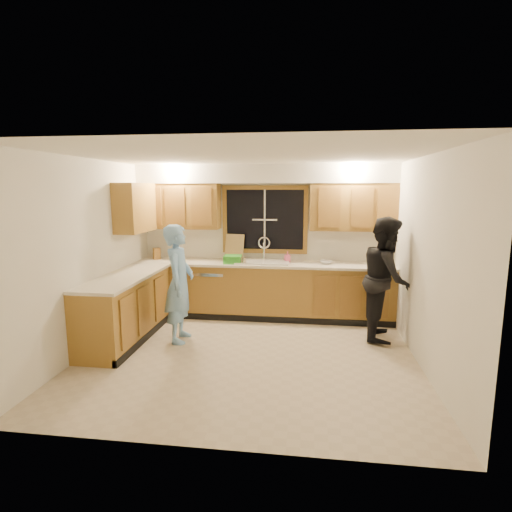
% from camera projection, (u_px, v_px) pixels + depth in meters
% --- Properties ---
extents(floor, '(4.20, 4.20, 0.00)m').
position_uv_depth(floor, '(248.00, 355.00, 5.13)').
color(floor, '#C1AF94').
rests_on(floor, ground).
extents(ceiling, '(4.20, 4.20, 0.00)m').
position_uv_depth(ceiling, '(248.00, 155.00, 4.72)').
color(ceiling, white).
extents(wall_back, '(4.20, 0.00, 4.20)m').
position_uv_depth(wall_back, '(265.00, 240.00, 6.78)').
color(wall_back, silver).
rests_on(wall_back, ground).
extents(wall_left, '(0.00, 3.80, 3.80)m').
position_uv_depth(wall_left, '(89.00, 256.00, 5.19)').
color(wall_left, silver).
rests_on(wall_left, ground).
extents(wall_right, '(0.00, 3.80, 3.80)m').
position_uv_depth(wall_right, '(426.00, 263.00, 4.66)').
color(wall_right, silver).
rests_on(wall_right, ground).
extents(base_cabinets_back, '(4.20, 0.60, 0.88)m').
position_uv_depth(base_cabinets_back, '(263.00, 291.00, 6.62)').
color(base_cabinets_back, olive).
rests_on(base_cabinets_back, ground).
extents(base_cabinets_left, '(0.60, 1.90, 0.88)m').
position_uv_depth(base_cabinets_left, '(126.00, 309.00, 5.63)').
color(base_cabinets_left, olive).
rests_on(base_cabinets_left, ground).
extents(countertop_back, '(4.20, 0.63, 0.04)m').
position_uv_depth(countertop_back, '(263.00, 264.00, 6.53)').
color(countertop_back, beige).
rests_on(countertop_back, base_cabinets_back).
extents(countertop_left, '(0.63, 1.90, 0.04)m').
position_uv_depth(countertop_left, '(125.00, 277.00, 5.55)').
color(countertop_left, beige).
rests_on(countertop_left, base_cabinets_left).
extents(upper_cabinets_left, '(1.35, 0.33, 0.75)m').
position_uv_depth(upper_cabinets_left, '(180.00, 206.00, 6.71)').
color(upper_cabinets_left, olive).
rests_on(upper_cabinets_left, wall_back).
extents(upper_cabinets_right, '(1.35, 0.33, 0.75)m').
position_uv_depth(upper_cabinets_right, '(353.00, 207.00, 6.34)').
color(upper_cabinets_right, olive).
rests_on(upper_cabinets_right, wall_back).
extents(upper_cabinets_return, '(0.33, 0.90, 0.75)m').
position_uv_depth(upper_cabinets_return, '(135.00, 208.00, 6.17)').
color(upper_cabinets_return, olive).
rests_on(upper_cabinets_return, wall_left).
extents(soffit, '(4.20, 0.35, 0.30)m').
position_uv_depth(soffit, '(264.00, 174.00, 6.43)').
color(soffit, white).
rests_on(soffit, wall_back).
extents(window_frame, '(1.44, 0.03, 1.14)m').
position_uv_depth(window_frame, '(265.00, 220.00, 6.72)').
color(window_frame, black).
rests_on(window_frame, wall_back).
extents(sink, '(0.86, 0.52, 0.57)m').
position_uv_depth(sink, '(263.00, 266.00, 6.56)').
color(sink, silver).
rests_on(sink, countertop_back).
extents(dishwasher, '(0.60, 0.56, 0.82)m').
position_uv_depth(dishwasher, '(213.00, 291.00, 6.73)').
color(dishwasher, silver).
rests_on(dishwasher, floor).
extents(stove, '(0.58, 0.75, 0.90)m').
position_uv_depth(stove, '(106.00, 321.00, 5.07)').
color(stove, silver).
rests_on(stove, floor).
extents(man, '(0.43, 0.62, 1.64)m').
position_uv_depth(man, '(179.00, 283.00, 5.51)').
color(man, '#7DB4ED').
rests_on(man, floor).
extents(woman, '(0.79, 0.94, 1.74)m').
position_uv_depth(woman, '(386.00, 278.00, 5.61)').
color(woman, black).
rests_on(woman, floor).
extents(knife_block, '(0.14, 0.14, 0.20)m').
position_uv_depth(knife_block, '(157.00, 254.00, 6.82)').
color(knife_block, olive).
rests_on(knife_block, countertop_back).
extents(cutting_board, '(0.35, 0.17, 0.43)m').
position_uv_depth(cutting_board, '(234.00, 247.00, 6.76)').
color(cutting_board, tan).
rests_on(cutting_board, countertop_back).
extents(dish_crate, '(0.29, 0.27, 0.13)m').
position_uv_depth(dish_crate, '(233.00, 259.00, 6.47)').
color(dish_crate, green).
rests_on(dish_crate, countertop_back).
extents(soap_bottle, '(0.11, 0.11, 0.18)m').
position_uv_depth(soap_bottle, '(287.00, 257.00, 6.56)').
color(soap_bottle, '#EC5988').
rests_on(soap_bottle, countertop_back).
extents(bowl, '(0.22, 0.22, 0.05)m').
position_uv_depth(bowl, '(326.00, 262.00, 6.43)').
color(bowl, silver).
rests_on(bowl, countertop_back).
extents(can_left, '(0.06, 0.06, 0.11)m').
position_uv_depth(can_left, '(242.00, 261.00, 6.39)').
color(can_left, '#C3B296').
rests_on(can_left, countertop_back).
extents(can_right, '(0.07, 0.07, 0.11)m').
position_uv_depth(can_right, '(244.00, 261.00, 6.35)').
color(can_right, '#C3B296').
rests_on(can_right, countertop_back).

